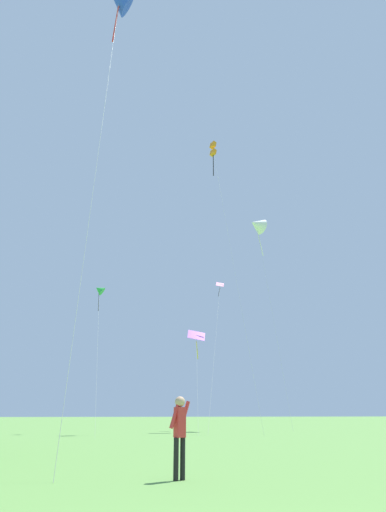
{
  "coord_description": "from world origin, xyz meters",
  "views": [
    {
      "loc": [
        -2.94,
        -2.47,
        1.41
      ],
      "look_at": [
        3.45,
        31.49,
        14.95
      ],
      "focal_mm": 28.27,
      "sensor_mm": 36.0,
      "label": 1
    }
  ],
  "objects_px": {
    "kite_orange_box": "(213,151)",
    "kite_pink_low": "(219,294)",
    "kite_blue_delta": "(119,0)",
    "kite_white_distant": "(257,225)",
    "person_in_blue_jacket": "(180,428)",
    "kite_green_small": "(99,290)",
    "kite_purple_streamer": "(197,340)"
  },
  "relations": [
    {
      "from": "kite_purple_streamer",
      "to": "kite_pink_low",
      "type": "xyz_separation_m",
      "value": [
        3.17,
        3.96,
        5.4
      ]
    },
    {
      "from": "kite_green_small",
      "to": "person_in_blue_jacket",
      "type": "bearing_deg",
      "value": -82.21
    },
    {
      "from": "kite_orange_box",
      "to": "kite_pink_low",
      "type": "distance_m",
      "value": 16.4
    },
    {
      "from": "kite_pink_low",
      "to": "kite_purple_streamer",
      "type": "bearing_deg",
      "value": -128.71
    },
    {
      "from": "kite_purple_streamer",
      "to": "kite_white_distant",
      "type": "xyz_separation_m",
      "value": [
        7.91,
        4.37,
        13.98
      ]
    },
    {
      "from": "kite_white_distant",
      "to": "kite_purple_streamer",
      "type": "bearing_deg",
      "value": -151.11
    },
    {
      "from": "kite_white_distant",
      "to": "kite_green_small",
      "type": "relative_size",
      "value": 1.84
    },
    {
      "from": "person_in_blue_jacket",
      "to": "kite_pink_low",
      "type": "bearing_deg",
      "value": 73.58
    },
    {
      "from": "kite_white_distant",
      "to": "kite_pink_low",
      "type": "xyz_separation_m",
      "value": [
        -4.74,
        -0.41,
        -8.58
      ]
    },
    {
      "from": "kite_pink_low",
      "to": "kite_blue_delta",
      "type": "bearing_deg",
      "value": -117.46
    },
    {
      "from": "kite_orange_box",
      "to": "kite_green_small",
      "type": "bearing_deg",
      "value": -171.81
    },
    {
      "from": "kite_blue_delta",
      "to": "kite_white_distant",
      "type": "bearing_deg",
      "value": 54.08
    },
    {
      "from": "kite_green_small",
      "to": "kite_orange_box",
      "type": "distance_m",
      "value": 20.78
    },
    {
      "from": "kite_purple_streamer",
      "to": "person_in_blue_jacket",
      "type": "bearing_deg",
      "value": -102.07
    },
    {
      "from": "kite_green_small",
      "to": "kite_blue_delta",
      "type": "bearing_deg",
      "value": -88.07
    },
    {
      "from": "kite_purple_streamer",
      "to": "kite_orange_box",
      "type": "height_order",
      "value": "kite_orange_box"
    },
    {
      "from": "kite_blue_delta",
      "to": "kite_pink_low",
      "type": "bearing_deg",
      "value": 62.54
    },
    {
      "from": "kite_white_distant",
      "to": "kite_orange_box",
      "type": "xyz_separation_m",
      "value": [
        -5.52,
        -2.35,
        7.68
      ]
    },
    {
      "from": "kite_purple_streamer",
      "to": "kite_blue_delta",
      "type": "bearing_deg",
      "value": -114.56
    },
    {
      "from": "kite_purple_streamer",
      "to": "kite_white_distant",
      "type": "relative_size",
      "value": 0.37
    },
    {
      "from": "person_in_blue_jacket",
      "to": "kite_green_small",
      "type": "bearing_deg",
      "value": 97.79
    },
    {
      "from": "kite_orange_box",
      "to": "kite_blue_delta",
      "type": "bearing_deg",
      "value": -117.99
    },
    {
      "from": "kite_purple_streamer",
      "to": "kite_blue_delta",
      "type": "xyz_separation_m",
      "value": [
        -8.12,
        -17.76,
        16.82
      ]
    },
    {
      "from": "kite_green_small",
      "to": "person_in_blue_jacket",
      "type": "distance_m",
      "value": 27.5
    },
    {
      "from": "kite_purple_streamer",
      "to": "person_in_blue_jacket",
      "type": "xyz_separation_m",
      "value": [
        -5.29,
        -24.74,
        -6.38
      ]
    },
    {
      "from": "kite_blue_delta",
      "to": "person_in_blue_jacket",
      "type": "height_order",
      "value": "kite_blue_delta"
    },
    {
      "from": "kite_white_distant",
      "to": "kite_pink_low",
      "type": "relative_size",
      "value": 1.54
    },
    {
      "from": "kite_orange_box",
      "to": "kite_pink_low",
      "type": "relative_size",
      "value": 2.08
    },
    {
      "from": "kite_pink_low",
      "to": "kite_orange_box",
      "type": "bearing_deg",
      "value": -111.72
    },
    {
      "from": "kite_pink_low",
      "to": "person_in_blue_jacket",
      "type": "relative_size",
      "value": 8.09
    },
    {
      "from": "kite_purple_streamer",
      "to": "kite_blue_delta",
      "type": "relative_size",
      "value": 0.33
    },
    {
      "from": "kite_purple_streamer",
      "to": "kite_green_small",
      "type": "xyz_separation_m",
      "value": [
        -8.73,
        0.41,
        4.18
      ]
    }
  ]
}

